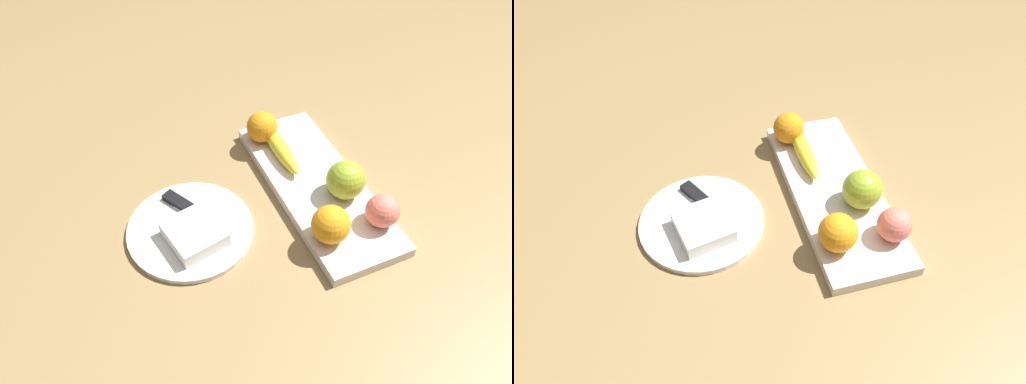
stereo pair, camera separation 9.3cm
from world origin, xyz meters
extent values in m
plane|color=olive|center=(0.00, 0.00, 0.00)|extent=(2.40, 2.40, 0.00)
cube|color=white|center=(0.00, -0.04, 0.01)|extent=(0.44, 0.17, 0.02)
sphere|color=#91AA2A|center=(0.05, -0.01, 0.06)|extent=(0.08, 0.08, 0.08)
ellipsoid|color=yellow|center=(-0.11, -0.07, 0.04)|extent=(0.17, 0.03, 0.03)
sphere|color=orange|center=(0.13, -0.09, 0.06)|extent=(0.07, 0.07, 0.07)
sphere|color=orange|center=(-0.17, -0.09, 0.06)|extent=(0.07, 0.07, 0.07)
sphere|color=#EC7564|center=(0.14, 0.02, 0.05)|extent=(0.06, 0.06, 0.06)
cylinder|color=white|center=(0.00, -0.31, 0.01)|extent=(0.24, 0.24, 0.01)
cube|color=white|center=(0.03, -0.31, 0.03)|extent=(0.12, 0.11, 0.03)
cube|color=silver|center=(0.00, -0.28, 0.01)|extent=(0.14, 0.09, 0.00)
cube|color=black|center=(-0.06, -0.31, 0.02)|extent=(0.09, 0.06, 0.01)
camera|label=1|loc=(0.59, -0.43, 0.73)|focal=34.32mm
camera|label=2|loc=(0.62, -0.34, 0.73)|focal=34.32mm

